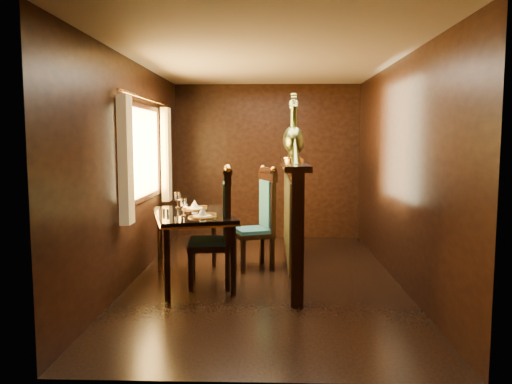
# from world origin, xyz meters

# --- Properties ---
(ground) EXTENTS (5.00, 5.00, 0.00)m
(ground) POSITION_xyz_m (0.00, 0.00, 0.00)
(ground) COLOR black
(ground) RESTS_ON ground
(room_shell) EXTENTS (3.04, 5.04, 2.52)m
(room_shell) POSITION_xyz_m (-0.09, 0.02, 1.58)
(room_shell) COLOR black
(room_shell) RESTS_ON ground
(partition) EXTENTS (0.26, 2.70, 1.36)m
(partition) POSITION_xyz_m (0.32, 0.30, 0.71)
(partition) COLOR black
(partition) RESTS_ON ground
(dining_table) EXTENTS (1.15, 1.51, 0.99)m
(dining_table) POSITION_xyz_m (-0.81, -0.16, 0.72)
(dining_table) COLOR black
(dining_table) RESTS_ON ground
(chair_left) EXTENTS (0.52, 0.54, 1.33)m
(chair_left) POSITION_xyz_m (-0.48, -0.30, 0.69)
(chair_left) COLOR black
(chair_left) RESTS_ON ground
(chair_right) EXTENTS (0.60, 0.61, 1.28)m
(chair_right) POSITION_xyz_m (-0.05, 0.51, 0.67)
(chair_right) COLOR black
(chair_right) RESTS_ON ground
(peacock_left) EXTENTS (0.23, 0.62, 0.74)m
(peacock_left) POSITION_xyz_m (0.33, -0.07, 1.73)
(peacock_left) COLOR #1B5339
(peacock_left) RESTS_ON partition
(peacock_right) EXTENTS (0.25, 0.66, 0.78)m
(peacock_right) POSITION_xyz_m (0.33, 0.36, 1.75)
(peacock_right) COLOR #1B5339
(peacock_right) RESTS_ON partition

